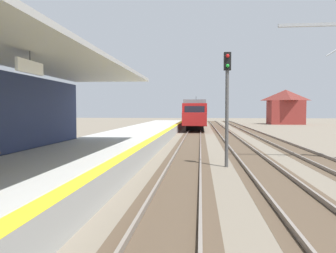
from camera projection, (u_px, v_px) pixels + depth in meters
station_platform at (92, 156)px, 15.36m from camera, size 5.00×80.00×0.91m
track_pair_nearest_platform at (188, 154)px, 18.92m from camera, size 2.34×120.00×0.16m
track_pair_middle at (248, 155)px, 18.58m from camera, size 2.34×120.00×0.16m
track_pair_far_side at (309, 156)px, 18.24m from camera, size 2.34×120.00×0.16m
approaching_train at (196, 113)px, 46.44m from camera, size 2.93×19.60×4.76m
rail_signal_post at (227, 97)px, 14.73m from camera, size 0.32×0.34×5.20m
distant_trackside_house at (285, 106)px, 60.37m from camera, size 6.60×5.28×6.40m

